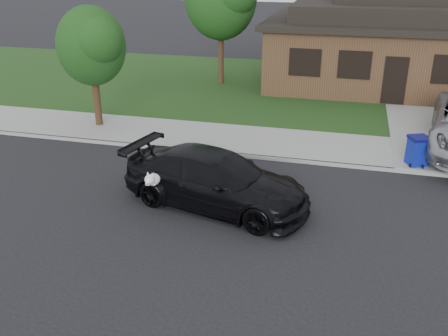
# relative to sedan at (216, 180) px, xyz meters

# --- Properties ---
(ground) EXTENTS (120.00, 120.00, 0.00)m
(ground) POSITION_rel_sedan_xyz_m (1.21, 0.11, -0.76)
(ground) COLOR black
(ground) RESTS_ON ground
(sidewalk) EXTENTS (60.00, 3.00, 0.12)m
(sidewalk) POSITION_rel_sedan_xyz_m (1.21, 5.11, -0.70)
(sidewalk) COLOR gray
(sidewalk) RESTS_ON ground
(curb) EXTENTS (60.00, 0.12, 0.12)m
(curb) POSITION_rel_sedan_xyz_m (1.21, 3.61, -0.70)
(curb) COLOR gray
(curb) RESTS_ON ground
(lawn) EXTENTS (60.00, 13.00, 0.13)m
(lawn) POSITION_rel_sedan_xyz_m (1.21, 13.11, -0.70)
(lawn) COLOR #193814
(lawn) RESTS_ON ground
(driveway) EXTENTS (4.50, 13.00, 0.14)m
(driveway) POSITION_rel_sedan_xyz_m (7.21, 10.11, -0.69)
(driveway) COLOR gray
(driveway) RESTS_ON ground
(sedan) EXTENTS (5.62, 3.31, 1.53)m
(sedan) POSITION_rel_sedan_xyz_m (0.00, 0.00, 0.00)
(sedan) COLOR black
(sedan) RESTS_ON ground
(recycling_bin) EXTENTS (0.77, 0.77, 0.98)m
(recycling_bin) POSITION_rel_sedan_xyz_m (5.61, 4.07, -0.15)
(recycling_bin) COLOR #0D1D95
(recycling_bin) RESTS_ON sidewalk
(house) EXTENTS (12.60, 8.60, 4.65)m
(house) POSITION_rel_sedan_xyz_m (5.21, 15.10, 1.37)
(house) COLOR #422B1C
(house) RESTS_ON ground
(tree_2) EXTENTS (2.73, 2.60, 4.59)m
(tree_2) POSITION_rel_sedan_xyz_m (-6.17, 5.22, 2.50)
(tree_2) COLOR #332114
(tree_2) RESTS_ON ground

